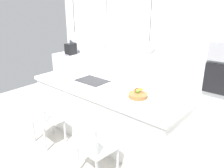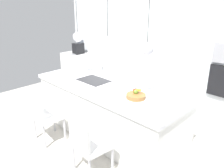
# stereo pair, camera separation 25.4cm
# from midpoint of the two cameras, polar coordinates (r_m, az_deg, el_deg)

# --- Properties ---
(floor) EXTENTS (6.60, 6.60, 0.00)m
(floor) POSITION_cam_midpoint_polar(r_m,az_deg,el_deg) (4.22, -2.82, -11.99)
(floor) COLOR #BCB7AD
(floor) RESTS_ON ground
(back_wall) EXTENTS (6.00, 0.10, 2.60)m
(back_wall) POSITION_cam_midpoint_polar(r_m,az_deg,el_deg) (4.99, 10.17, 8.96)
(back_wall) COLOR white
(back_wall) RESTS_ON ground
(kitchen_island) EXTENTS (2.76, 1.06, 0.91)m
(kitchen_island) POSITION_cam_midpoint_polar(r_m,az_deg,el_deg) (4.00, -2.93, -6.45)
(kitchen_island) COLOR white
(kitchen_island) RESTS_ON ground
(sink_basin) EXTENTS (0.56, 0.40, 0.02)m
(sink_basin) POSITION_cam_midpoint_polar(r_m,az_deg,el_deg) (4.06, -6.75, 0.73)
(sink_basin) COLOR #2D2D30
(sink_basin) RESTS_ON kitchen_island
(faucet) EXTENTS (0.02, 0.17, 0.22)m
(faucet) POSITION_cam_midpoint_polar(r_m,az_deg,el_deg) (4.15, -4.68, 3.39)
(faucet) COLOR silver
(faucet) RESTS_ON kitchen_island
(fruit_bowl) EXTENTS (0.29, 0.29, 0.15)m
(fruit_bowl) POSITION_cam_midpoint_polar(r_m,az_deg,el_deg) (3.35, 4.35, -2.60)
(fruit_bowl) COLOR #9E6B38
(fruit_bowl) RESTS_ON kitchen_island
(side_counter) EXTENTS (1.10, 0.60, 0.85)m
(side_counter) POSITION_cam_midpoint_polar(r_m,az_deg,el_deg) (6.48, -10.63, 3.51)
(side_counter) COLOR white
(side_counter) RESTS_ON ground
(coffee_machine) EXTENTS (0.20, 0.35, 0.38)m
(coffee_machine) POSITION_cam_midpoint_polar(r_m,az_deg,el_deg) (6.40, -11.40, 8.66)
(coffee_machine) COLOR black
(coffee_machine) RESTS_ON side_counter
(oven) EXTENTS (0.56, 0.08, 0.56)m
(oven) POSITION_cam_midpoint_polar(r_m,az_deg,el_deg) (4.52, 23.95, 1.03)
(oven) COLOR black
(oven) RESTS_ON back_wall
(chair_near) EXTENTS (0.47, 0.46, 0.90)m
(chair_near) POSITION_cam_midpoint_polar(r_m,az_deg,el_deg) (3.87, -18.54, -7.68)
(chair_near) COLOR white
(chair_near) RESTS_ON ground
(chair_middle) EXTENTS (0.49, 0.47, 0.84)m
(chair_middle) POSITION_cam_midpoint_polar(r_m,az_deg,el_deg) (3.09, -7.01, -14.79)
(chair_middle) COLOR silver
(chair_middle) RESTS_ON ground
(pendant_light_left) EXTENTS (0.18, 0.18, 0.78)m
(pendant_light_left) POSITION_cam_midpoint_polar(r_m,az_deg,el_deg) (4.18, -11.01, 11.40)
(pendant_light_left) COLOR silver
(pendant_light_center) EXTENTS (0.18, 0.18, 0.78)m
(pendant_light_center) POSITION_cam_midpoint_polar(r_m,az_deg,el_deg) (3.63, -3.26, 10.41)
(pendant_light_center) COLOR silver
(pendant_light_right) EXTENTS (0.18, 0.18, 0.78)m
(pendant_light_right) POSITION_cam_midpoint_polar(r_m,az_deg,el_deg) (3.15, 6.95, 8.82)
(pendant_light_right) COLOR silver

